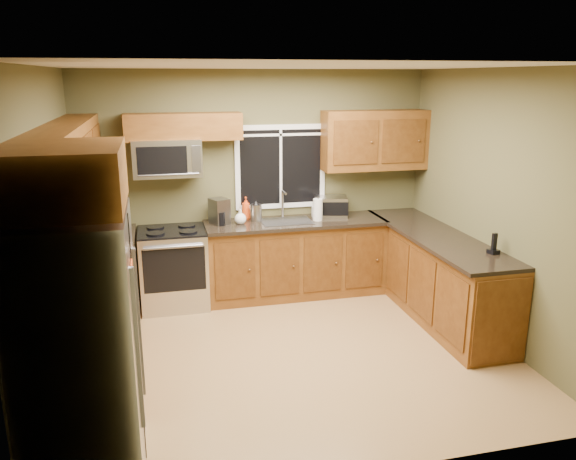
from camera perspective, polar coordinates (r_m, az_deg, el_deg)
name	(u,v)px	position (r m, az deg, el deg)	size (l,w,h in m)	color
floor	(291,352)	(5.63, 0.34, -12.33)	(4.20, 4.20, 0.00)	olive
ceiling	(292,66)	(4.99, 0.39, 16.33)	(4.20, 4.20, 0.00)	white
back_wall	(256,184)	(6.86, -3.23, 4.70)	(4.20, 4.20, 0.00)	brown
front_wall	(361,289)	(3.50, 7.45, -5.94)	(4.20, 4.20, 0.00)	brown
left_wall	(47,233)	(5.09, -23.28, -0.33)	(3.60, 3.60, 0.00)	brown
right_wall	(495,207)	(5.99, 20.29, 2.19)	(3.60, 3.60, 0.00)	brown
window	(281,167)	(6.87, -0.76, 6.45)	(1.12, 0.03, 1.02)	white
base_cabinets_left	(99,308)	(5.77, -18.64, -7.53)	(0.60, 2.65, 0.90)	brown
countertop_left	(98,262)	(5.61, -18.79, -3.08)	(0.65, 2.65, 0.04)	black
base_cabinets_back	(295,259)	(6.89, 0.73, -2.97)	(2.17, 0.60, 0.90)	brown
countertop_back	(296,223)	(6.73, 0.79, 0.76)	(2.17, 0.65, 0.04)	black
base_cabinets_peninsula	(435,276)	(6.53, 14.75, -4.55)	(0.60, 2.52, 0.90)	brown
countertop_peninsula	(436,236)	(6.38, 14.81, -0.58)	(0.65, 2.50, 0.04)	black
upper_cabinets_left	(69,164)	(5.42, -21.33, 6.30)	(0.33, 2.65, 0.72)	brown
upper_cabinets_back_left	(184,127)	(6.51, -10.57, 10.29)	(1.30, 0.33, 0.30)	brown
upper_cabinets_back_right	(375,140)	(7.04, 8.80, 9.00)	(1.30, 0.33, 0.72)	brown
upper_cabinet_over_fridge	(61,177)	(3.63, -22.03, 4.98)	(0.72, 0.90, 0.38)	brown
refrigerator	(80,349)	(3.97, -20.37, -11.25)	(0.74, 0.90, 1.80)	#B7B7BC
range	(174,268)	(6.67, -11.54, -3.76)	(0.76, 0.69, 0.94)	#B7B7BC
microwave	(167,158)	(6.51, -12.18, 7.18)	(0.76, 0.41, 0.42)	#B7B7BC
sink	(286,220)	(6.72, -0.19, 1.01)	(0.60, 0.42, 0.36)	slate
toaster_oven	(331,206)	(6.96, 4.39, 2.41)	(0.45, 0.38, 0.25)	#B7B7BC
coffee_maker	(220,212)	(6.61, -6.97, 1.80)	(0.25, 0.29, 0.30)	slate
kettle	(256,212)	(6.70, -3.27, 1.86)	(0.16, 0.16, 0.25)	#B7B7BC
paper_towel_roll	(318,210)	(6.73, 3.04, 2.08)	(0.14, 0.14, 0.29)	white
soap_bottle_a	(246,208)	(6.80, -4.29, 2.23)	(0.11, 0.11, 0.27)	#EF4C16
soap_bottle_b	(316,209)	(6.89, 2.85, 2.12)	(0.09, 0.09, 0.20)	white
soap_bottle_c	(240,216)	(6.60, -4.86, 1.38)	(0.14, 0.14, 0.18)	white
cordless_phone	(494,247)	(5.83, 20.17, -1.68)	(0.11, 0.11, 0.21)	black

